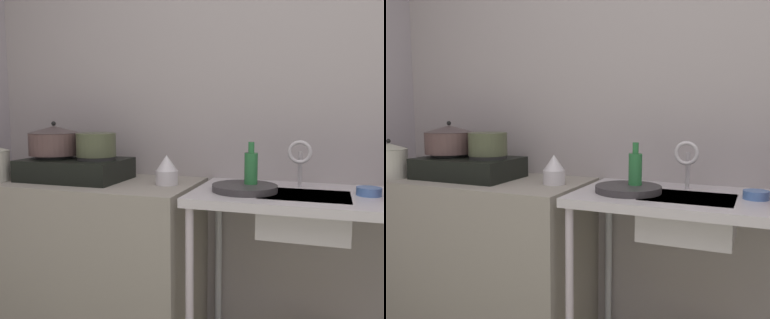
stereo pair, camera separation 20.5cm
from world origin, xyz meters
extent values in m
cube|color=#9A9192|center=(0.00, 1.72, 1.35)|extent=(4.42, 0.10, 2.69)
cube|color=gray|center=(-1.11, 1.38, 0.43)|extent=(1.21, 0.58, 0.86)
cube|color=#BCB5BB|center=(0.19, 1.38, 0.84)|extent=(1.32, 0.58, 0.04)
cylinder|color=#BBADBB|center=(-0.43, 1.13, 0.41)|extent=(0.04, 0.04, 0.82)
cylinder|color=#B6B8C1|center=(-0.43, 1.63, 0.41)|extent=(0.04, 0.04, 0.82)
cube|color=black|center=(-1.15, 1.38, 0.92)|extent=(0.53, 0.36, 0.11)
cylinder|color=black|center=(-1.27, 1.38, 0.98)|extent=(0.20, 0.20, 0.02)
cylinder|color=black|center=(-1.02, 1.38, 0.98)|extent=(0.20, 0.20, 0.02)
cylinder|color=#4D3837|center=(-1.27, 1.38, 1.05)|extent=(0.26, 0.26, 0.12)
cone|color=#413536|center=(-1.27, 1.38, 1.13)|extent=(0.27, 0.27, 0.04)
sphere|color=black|center=(-1.27, 1.38, 1.16)|extent=(0.02, 0.02, 0.02)
cylinder|color=#434732|center=(-1.02, 1.38, 1.05)|extent=(0.20, 0.20, 0.12)
cylinder|color=#C0BAC1|center=(-0.63, 1.39, 0.90)|extent=(0.11, 0.11, 0.07)
cone|color=#C0BAC1|center=(-0.63, 1.39, 0.97)|extent=(0.11, 0.11, 0.08)
cube|color=#BCB5BB|center=(0.04, 1.33, 0.77)|extent=(0.38, 0.29, 0.18)
cylinder|color=#BCB5BB|center=(0.00, 1.51, 0.95)|extent=(0.02, 0.02, 0.17)
torus|color=#BCB5BB|center=(0.00, 1.46, 1.04)|extent=(0.11, 0.02, 0.11)
cylinder|color=#322F31|center=(-0.23, 1.33, 0.88)|extent=(0.30, 0.30, 0.03)
cylinder|color=#476BAE|center=(0.30, 1.40, 0.88)|extent=(0.11, 0.11, 0.04)
cylinder|color=#266936|center=(-0.21, 1.37, 0.95)|extent=(0.06, 0.06, 0.17)
cylinder|color=#266936|center=(-0.21, 1.37, 1.06)|extent=(0.03, 0.03, 0.05)
camera|label=1|loc=(0.13, -0.57, 1.23)|focal=40.05mm
camera|label=2|loc=(0.33, -0.49, 1.23)|focal=40.05mm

